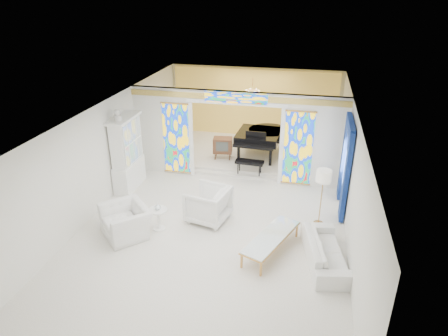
% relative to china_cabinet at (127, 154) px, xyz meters
% --- Properties ---
extents(floor, '(12.00, 12.00, 0.00)m').
position_rel_china_cabinet_xyz_m(floor, '(3.22, -0.60, -1.17)').
color(floor, white).
rests_on(floor, ground).
extents(ceiling, '(7.00, 12.00, 0.02)m').
position_rel_china_cabinet_xyz_m(ceiling, '(3.22, -0.60, 1.83)').
color(ceiling, white).
rests_on(ceiling, wall_back).
extents(wall_back, '(7.00, 0.02, 3.00)m').
position_rel_china_cabinet_xyz_m(wall_back, '(3.22, 5.40, 0.33)').
color(wall_back, silver).
rests_on(wall_back, floor).
extents(wall_front, '(7.00, 0.02, 3.00)m').
position_rel_china_cabinet_xyz_m(wall_front, '(3.22, -6.60, 0.33)').
color(wall_front, silver).
rests_on(wall_front, floor).
extents(wall_left, '(0.02, 12.00, 3.00)m').
position_rel_china_cabinet_xyz_m(wall_left, '(-0.28, -0.60, 0.33)').
color(wall_left, silver).
rests_on(wall_left, floor).
extents(wall_right, '(0.02, 12.00, 3.00)m').
position_rel_china_cabinet_xyz_m(wall_right, '(6.72, -0.60, 0.33)').
color(wall_right, silver).
rests_on(wall_right, floor).
extents(partition_wall, '(7.00, 0.22, 3.00)m').
position_rel_china_cabinet_xyz_m(partition_wall, '(3.22, 1.40, 0.48)').
color(partition_wall, silver).
rests_on(partition_wall, floor).
extents(stained_glass_left, '(0.90, 0.04, 2.40)m').
position_rel_china_cabinet_xyz_m(stained_glass_left, '(1.19, 1.29, 0.13)').
color(stained_glass_left, gold).
rests_on(stained_glass_left, partition_wall).
extents(stained_glass_right, '(0.90, 0.04, 2.40)m').
position_rel_china_cabinet_xyz_m(stained_glass_right, '(5.25, 1.29, 0.13)').
color(stained_glass_right, gold).
rests_on(stained_glass_right, partition_wall).
extents(stained_glass_transom, '(2.00, 0.04, 0.34)m').
position_rel_china_cabinet_xyz_m(stained_glass_transom, '(3.22, 1.29, 1.65)').
color(stained_glass_transom, gold).
rests_on(stained_glass_transom, partition_wall).
extents(alcove_platform, '(6.80, 3.80, 0.18)m').
position_rel_china_cabinet_xyz_m(alcove_platform, '(3.22, 3.50, -1.08)').
color(alcove_platform, white).
rests_on(alcove_platform, floor).
extents(gold_curtain_back, '(6.70, 0.10, 2.90)m').
position_rel_china_cabinet_xyz_m(gold_curtain_back, '(3.22, 5.28, 0.33)').
color(gold_curtain_back, '#E5C54F').
rests_on(gold_curtain_back, wall_back).
extents(chandelier, '(0.48, 0.48, 0.30)m').
position_rel_china_cabinet_xyz_m(chandelier, '(3.42, 3.40, 1.38)').
color(chandelier, '#C58D44').
rests_on(chandelier, ceiling).
extents(blue_drapes, '(0.14, 1.85, 2.65)m').
position_rel_china_cabinet_xyz_m(blue_drapes, '(6.62, 0.10, 0.41)').
color(blue_drapes, navy).
rests_on(blue_drapes, wall_right).
extents(china_cabinet, '(0.56, 1.46, 2.72)m').
position_rel_china_cabinet_xyz_m(china_cabinet, '(0.00, 0.00, 0.00)').
color(china_cabinet, white).
rests_on(china_cabinet, floor).
extents(armchair_left, '(1.65, 1.65, 0.81)m').
position_rel_china_cabinet_xyz_m(armchair_left, '(1.07, -2.55, -0.77)').
color(armchair_left, white).
rests_on(armchair_left, floor).
extents(armchair_right, '(1.28, 1.26, 0.98)m').
position_rel_china_cabinet_xyz_m(armchair_right, '(2.98, -1.38, -0.68)').
color(armchair_right, silver).
rests_on(armchair_right, floor).
extents(sofa, '(1.23, 2.23, 0.62)m').
position_rel_china_cabinet_xyz_m(sofa, '(6.17, -2.59, -0.86)').
color(sofa, white).
rests_on(sofa, floor).
extents(side_table, '(0.58, 0.58, 0.61)m').
position_rel_china_cabinet_xyz_m(side_table, '(1.81, -2.14, -0.77)').
color(side_table, white).
rests_on(side_table, floor).
extents(vase, '(0.20, 0.20, 0.18)m').
position_rel_china_cabinet_xyz_m(vase, '(1.81, -2.14, -0.47)').
color(vase, silver).
rests_on(vase, side_table).
extents(coffee_table, '(1.33, 2.10, 0.45)m').
position_rel_china_cabinet_xyz_m(coffee_table, '(4.87, -2.47, -0.76)').
color(coffee_table, white).
rests_on(coffee_table, floor).
extents(floor_lamp, '(0.41, 0.41, 1.63)m').
position_rel_china_cabinet_xyz_m(floor_lamp, '(6.02, -0.92, 0.22)').
color(floor_lamp, '#C58D44').
rests_on(floor_lamp, floor).
extents(grand_piano, '(1.92, 2.92, 1.16)m').
position_rel_china_cabinet_xyz_m(grand_piano, '(3.89, 3.14, -0.21)').
color(grand_piano, black).
rests_on(grand_piano, alcove_platform).
extents(tv_console, '(0.73, 0.54, 0.79)m').
position_rel_china_cabinet_xyz_m(tv_console, '(2.51, 2.54, -0.48)').
color(tv_console, brown).
rests_on(tv_console, alcove_platform).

